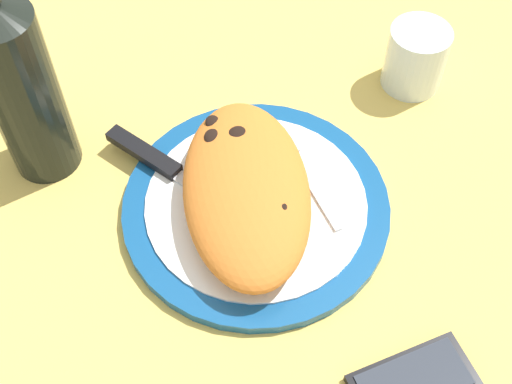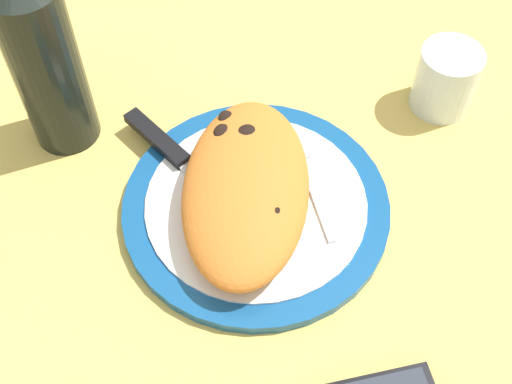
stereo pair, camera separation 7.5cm
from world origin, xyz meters
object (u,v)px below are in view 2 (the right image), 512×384
object	(u,v)px
calzone	(245,186)
water_glass	(445,83)
knife	(171,151)
wine_bottle	(44,58)
fork	(307,174)
plate	(256,207)

from	to	relation	value
calzone	water_glass	xyz separation A→B (cm)	(12.17, -27.45, -0.85)
knife	wine_bottle	distance (cm)	17.73
knife	water_glass	xyz separation A→B (cm)	(3.95, -35.10, 1.53)
wine_bottle	water_glass	bearing A→B (deg)	-93.98
fork	wine_bottle	world-z (taller)	wine_bottle
water_glass	wine_bottle	xyz separation A→B (cm)	(3.31, 47.57, 8.77)
calzone	wine_bottle	size ratio (longest dim) A/B	0.92
calzone	water_glass	distance (cm)	30.03
water_glass	calzone	bearing A→B (deg)	113.91
fork	knife	bearing A→B (deg)	69.08
wine_bottle	calzone	bearing A→B (deg)	-127.56
plate	fork	bearing A→B (deg)	-67.36
calzone	water_glass	bearing A→B (deg)	-66.09
plate	fork	world-z (taller)	fork
fork	water_glass	world-z (taller)	water_glass
plate	water_glass	world-z (taller)	water_glass
plate	calzone	bearing A→B (deg)	71.06
plate	knife	distance (cm)	12.39
knife	water_glass	size ratio (longest dim) A/B	2.33
plate	water_glass	size ratio (longest dim) A/B	3.56
plate	wine_bottle	distance (cm)	29.00
fork	knife	xyz separation A→B (cm)	(5.87, 15.36, 0.30)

